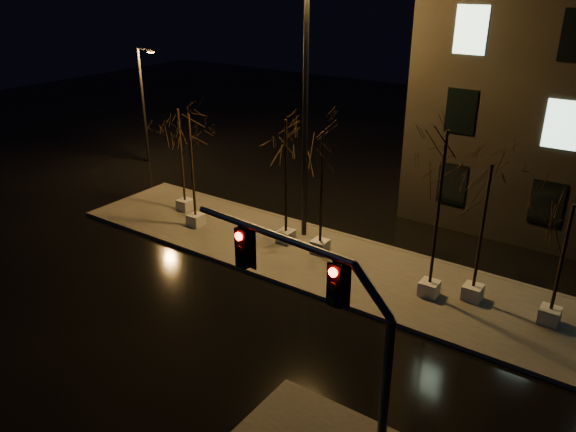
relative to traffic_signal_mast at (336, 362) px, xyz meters
The scene contains 12 objects.
ground 9.55m from the traffic_signal_mast, 150.32° to the left, with size 90.00×90.00×0.00m, color black.
median 13.31m from the traffic_signal_mast, 125.89° to the left, with size 22.00×5.00×0.15m, color #44413D.
tree_0 18.13m from the traffic_signal_mast, 143.96° to the left, with size 1.80×1.80×5.16m.
tree_1 16.14m from the traffic_signal_mast, 143.43° to the left, with size 1.80×1.80×5.36m.
tree_2 13.58m from the traffic_signal_mast, 128.95° to the left, with size 1.80×1.80×5.55m.
tree_3 12.57m from the traffic_signal_mast, 122.80° to the left, with size 1.80×1.80×5.31m.
tree_4 10.12m from the traffic_signal_mast, 100.11° to the left, with size 1.80×1.80×6.31m.
tree_5 10.58m from the traffic_signal_mast, 92.15° to the left, with size 1.80×1.80×5.22m.
tree_6 10.82m from the traffic_signal_mast, 78.28° to the left, with size 1.80×1.80×4.39m.
traffic_signal_mast is the anchor object (origin of this frame).
streetlight_main 14.50m from the traffic_signal_mast, 125.53° to the left, with size 2.70×1.21×11.10m.
streetlight_far 27.06m from the traffic_signal_mast, 145.50° to the left, with size 1.36×0.26×6.92m.
Camera 1 is at (11.44, -11.60, 10.92)m, focal length 35.00 mm.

